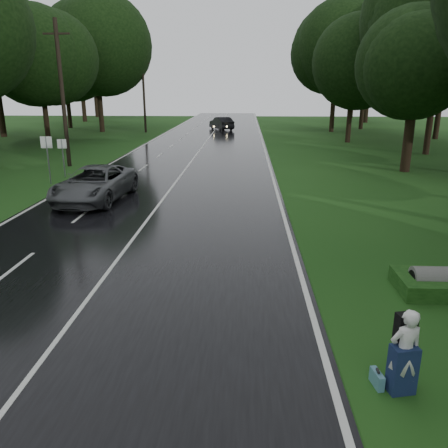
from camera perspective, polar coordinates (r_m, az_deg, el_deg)
The scene contains 17 objects.
ground at distance 12.49m, azimuth -16.96°, elevation -9.28°, with size 160.00×160.00×0.00m, color #1D4815.
road at distance 31.23m, azimuth -4.84°, elevation 7.08°, with size 12.00×140.00×0.04m, color black.
lane_center at distance 31.23m, azimuth -4.84°, elevation 7.13°, with size 0.12×140.00×0.01m, color silver.
grey_car at distance 22.87m, azimuth -16.17°, elevation 4.97°, with size 2.74×5.94×1.65m, color #4E5053.
far_car at distance 60.48m, azimuth -0.33°, elevation 12.74°, with size 1.75×5.03×1.66m, color black.
hitchhiker at distance 8.99m, azimuth 22.04°, elevation -15.15°, with size 0.68×0.64×1.67m.
suitcase at distance 9.30m, azimuth 18.95°, elevation -18.21°, with size 0.12×0.42×0.30m, color teal.
culvert at distance 13.74m, azimuth 25.54°, elevation -7.79°, with size 0.72×0.72×1.44m, color slate.
utility_pole_mid at distance 34.08m, azimuth -19.11°, elevation 7.01°, with size 1.80×0.28×9.77m, color black, non-canonical shape.
utility_pole_far at distance 58.07m, azimuth -9.96°, elevation 11.46°, with size 1.80×0.28×9.08m, color black, non-canonical shape.
road_sign_a at distance 27.94m, azimuth -21.22°, elevation 4.77°, with size 0.66×0.10×2.74m, color white, non-canonical shape.
road_sign_b at distance 29.86m, azimuth -19.61°, elevation 5.66°, with size 0.57×0.10×2.36m, color white, non-canonical shape.
tree_left_e at distance 49.70m, azimuth -21.46°, elevation 9.65°, with size 9.10×9.10×14.22m, color black, non-canonical shape.
tree_left_f at distance 60.11m, azimuth -15.27°, elevation 11.30°, with size 11.12×11.12×17.38m, color black, non-canonical shape.
tree_right_d at distance 32.48m, azimuth 22.04°, elevation 6.25°, with size 7.95×7.95×12.42m, color black, non-canonical shape.
tree_right_e at distance 48.37m, azimuth 15.48°, elevation 10.03°, with size 8.34×8.34×13.03m, color black, non-canonical shape.
tree_right_f at distance 59.70m, azimuth 13.52°, elevation 11.39°, with size 10.93×10.93×17.08m, color black, non-canonical shape.
Camera 1 is at (4.11, -10.49, 5.37)m, focal length 35.79 mm.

